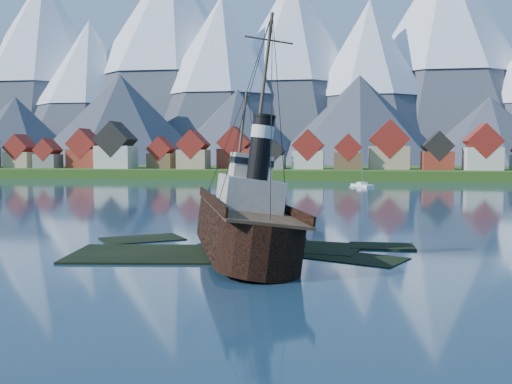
# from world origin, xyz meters

# --- Properties ---
(ground) EXTENTS (1400.00, 1400.00, 0.00)m
(ground) POSITION_xyz_m (0.00, 0.00, 0.00)
(ground) COLOR #193247
(ground) RESTS_ON ground
(shoal) EXTENTS (31.71, 21.24, 1.14)m
(shoal) POSITION_xyz_m (1.78, 2.15, -0.35)
(shoal) COLOR black
(shoal) RESTS_ON ground
(shore_bank) EXTENTS (600.00, 80.00, 3.20)m
(shore_bank) POSITION_xyz_m (0.00, 170.00, 0.00)
(shore_bank) COLOR #1E4012
(shore_bank) RESTS_ON ground
(seawall) EXTENTS (600.00, 2.50, 2.00)m
(seawall) POSITION_xyz_m (0.00, 132.00, 0.00)
(seawall) COLOR #3F3D38
(seawall) RESTS_ON ground
(town) EXTENTS (250.96, 16.69, 17.30)m
(town) POSITION_xyz_m (-33.12, 152.18, 8.99)
(town) COLOR maroon
(town) RESTS_ON ground
(mountains) EXTENTS (965.00, 340.00, 205.00)m
(mountains) POSITION_xyz_m (-0.79, 481.26, 89.34)
(mountains) COLOR #2D333D
(mountains) RESTS_ON ground
(tugboat_wreck) EXTENTS (6.37, 27.44, 21.75)m
(tugboat_wreck) POSITION_xyz_m (2.36, 1.04, 2.75)
(tugboat_wreck) COLOR black
(tugboat_wreck) RESTS_ON ground
(sailboat_e) EXTENTS (5.91, 8.64, 10.01)m
(sailboat_e) POSITION_xyz_m (15.60, 100.43, 0.22)
(sailboat_e) COLOR white
(sailboat_e) RESTS_ON ground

